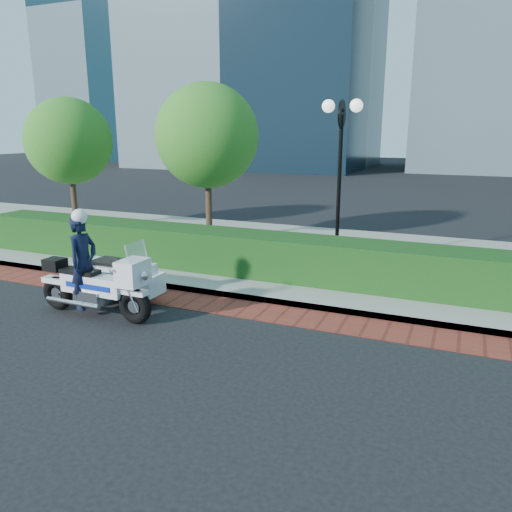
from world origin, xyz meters
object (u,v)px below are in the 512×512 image
at_px(tree_a, 69,141).
at_px(tree_b, 207,136).
at_px(police_motorcycle, 102,275).
at_px(lamppost, 340,157).

xyz_separation_m(tree_a, tree_b, (5.50, 0.00, 0.21)).
height_order(tree_a, tree_b, tree_b).
relative_size(tree_b, police_motorcycle, 1.83).
relative_size(tree_a, tree_b, 0.94).
bearing_deg(tree_b, lamppost, -16.11).
xyz_separation_m(lamppost, tree_a, (-10.00, 1.30, 0.26)).
bearing_deg(tree_a, tree_b, 0.00).
bearing_deg(police_motorcycle, tree_a, 136.54).
relative_size(lamppost, tree_b, 0.86).
relative_size(tree_a, police_motorcycle, 1.72).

